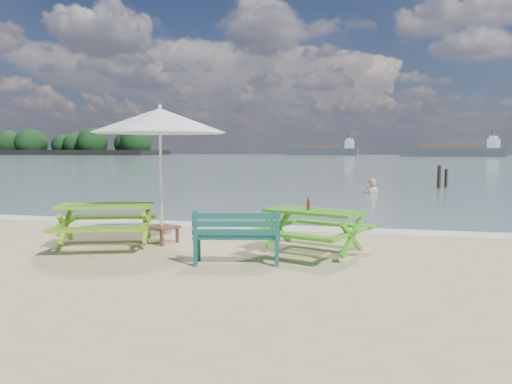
% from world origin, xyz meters
% --- Properties ---
extents(sea, '(300.00, 300.00, 0.00)m').
position_xyz_m(sea, '(0.00, 85.00, 0.00)').
color(sea, slate).
rests_on(sea, ground).
extents(foam_strip, '(22.00, 0.90, 0.01)m').
position_xyz_m(foam_strip, '(0.00, 4.60, 0.01)').
color(foam_strip, silver).
rests_on(foam_strip, ground).
extents(island_headland, '(90.00, 22.00, 7.60)m').
position_xyz_m(island_headland, '(-110.00, 140.00, 3.26)').
color(island_headland, black).
rests_on(island_headland, ground).
extents(picnic_table_left, '(2.30, 2.42, 0.83)m').
position_xyz_m(picnic_table_left, '(-2.05, 1.48, 0.40)').
color(picnic_table_left, '#63A218').
rests_on(picnic_table_left, ground).
extents(picnic_table_right, '(2.25, 2.36, 0.81)m').
position_xyz_m(picnic_table_right, '(1.92, 1.76, 0.39)').
color(picnic_table_right, '#3F9817').
rests_on(picnic_table_right, ground).
extents(park_bench, '(1.49, 0.77, 0.88)m').
position_xyz_m(park_bench, '(0.78, 0.76, 0.27)').
color(park_bench, '#114641').
rests_on(park_bench, ground).
extents(side_table, '(0.70, 0.70, 0.35)m').
position_xyz_m(side_table, '(-1.18, 2.11, 0.19)').
color(side_table, brown).
rests_on(side_table, ground).
extents(patio_umbrella, '(3.49, 3.49, 2.70)m').
position_xyz_m(patio_umbrella, '(-1.18, 2.11, 2.45)').
color(patio_umbrella, silver).
rests_on(patio_umbrella, ground).
extents(beer_bottle, '(0.06, 0.06, 0.24)m').
position_xyz_m(beer_bottle, '(1.83, 1.77, 0.88)').
color(beer_bottle, '#934B15').
rests_on(beer_bottle, picnic_table_right).
extents(swimmer, '(0.75, 0.56, 1.87)m').
position_xyz_m(swimmer, '(2.84, 14.71, -0.28)').
color(swimmer, tan).
rests_on(swimmer, ground).
extents(mooring_pilings, '(0.57, 0.77, 1.31)m').
position_xyz_m(mooring_pilings, '(6.15, 18.66, 0.41)').
color(mooring_pilings, black).
rests_on(mooring_pilings, ground).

